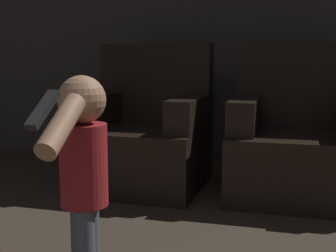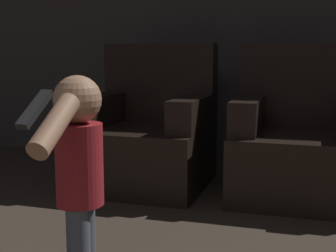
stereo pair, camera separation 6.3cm
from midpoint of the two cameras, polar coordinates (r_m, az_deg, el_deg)
armchair_left at (r=3.12m, az=-3.39°, el=-1.26°), size 0.82×0.82×0.94m
armchair_right at (r=2.99m, az=14.84°, el=-1.98°), size 0.81×0.81×0.94m
person_toddler at (r=1.72m, az=-11.39°, el=-4.73°), size 0.17×0.54×0.79m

